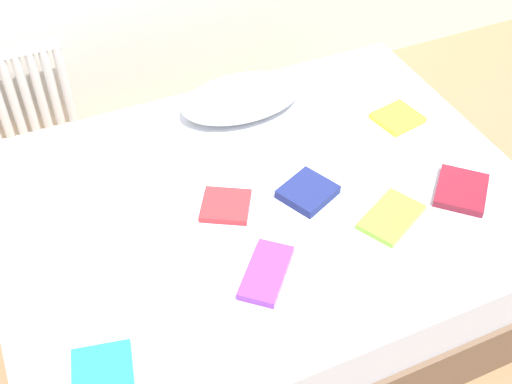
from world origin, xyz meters
TOP-DOWN VIEW (x-y plane):
  - ground_plane at (0.00, 0.00)m, footprint 8.00×8.00m
  - bed at (0.00, 0.00)m, footprint 2.00×1.50m
  - radiator at (-0.74, 1.20)m, footprint 0.54×0.04m
  - pillow at (0.14, 0.52)m, footprint 0.53×0.31m
  - textbook_navy at (0.16, -0.06)m, footprint 0.24×0.23m
  - textbook_purple at (-0.14, -0.34)m, footprint 0.26×0.27m
  - textbook_lime at (0.38, -0.29)m, footprint 0.28×0.24m
  - textbook_white at (-0.66, -0.15)m, footprint 0.27×0.25m
  - textbook_teal at (-0.72, -0.47)m, footprint 0.20×0.19m
  - textbook_red at (-0.14, 0.00)m, footprint 0.23×0.23m
  - textbook_yellow at (0.71, 0.18)m, footprint 0.21×0.19m
  - textbook_maroon at (0.69, -0.29)m, footprint 0.28×0.28m

SIDE VIEW (x-z plane):
  - ground_plane at x=0.00m, z-range 0.00..0.00m
  - bed at x=0.00m, z-range 0.00..0.50m
  - radiator at x=-0.74m, z-range 0.10..0.62m
  - textbook_lime at x=0.38m, z-range 0.50..0.52m
  - textbook_yellow at x=0.71m, z-range 0.50..0.52m
  - textbook_red at x=-0.14m, z-range 0.50..0.52m
  - textbook_purple at x=-0.14m, z-range 0.50..0.53m
  - textbook_teal at x=-0.72m, z-range 0.50..0.53m
  - textbook_maroon at x=0.69m, z-range 0.50..0.53m
  - textbook_navy at x=0.16m, z-range 0.50..0.54m
  - textbook_white at x=-0.66m, z-range 0.50..0.54m
  - pillow at x=0.14m, z-range 0.50..0.62m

